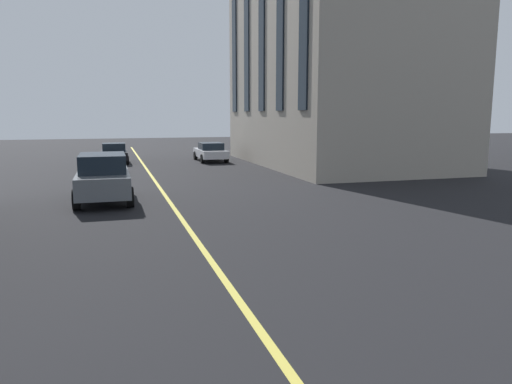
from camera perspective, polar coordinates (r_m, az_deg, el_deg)
The scene contains 4 objects.
lane_centre_line at distance 13.27m, azimuth -6.86°, elevation -5.82°, with size 80.00×0.16×0.01m.
car_grey_trailing at distance 19.99m, azimuth -17.51°, elevation 1.67°, with size 4.70×2.14×1.88m.
car_white_parked_a at distance 35.81m, azimuth -5.36°, elevation 4.73°, with size 4.40×1.95×1.37m.
car_black_far at distance 35.75m, azimuth -16.32°, elevation 4.40°, with size 3.90×1.89×1.40m.
Camera 1 is at (7.36, 2.16, 3.41)m, focal length 34.07 mm.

